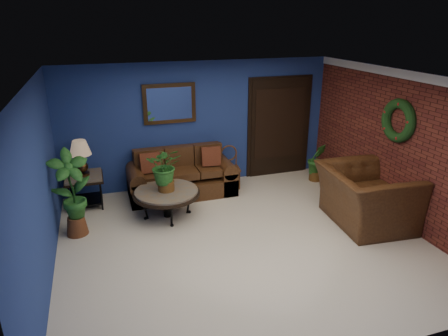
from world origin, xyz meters
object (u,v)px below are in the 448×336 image
object	(u,v)px
end_table	(84,182)
armchair	(365,197)
table_lamp	(81,154)
side_chair	(230,164)
sofa	(181,179)
coffee_table	(167,193)

from	to	relation	value
end_table	armchair	size ratio (longest dim) A/B	0.46
armchair	table_lamp	bearing A→B (deg)	69.41
side_chair	table_lamp	bearing A→B (deg)	-171.90
sofa	coffee_table	size ratio (longest dim) A/B	1.78
coffee_table	armchair	bearing A→B (deg)	-21.97
coffee_table	sofa	bearing A→B (deg)	63.70
sofa	side_chair	xyz separation A→B (m)	(1.03, 0.04, 0.18)
armchair	sofa	bearing A→B (deg)	56.01
table_lamp	armchair	xyz separation A→B (m)	(4.45, -2.13, -0.54)
sofa	end_table	size ratio (longest dim) A/B	3.06
coffee_table	end_table	world-z (taller)	end_table
side_chair	end_table	bearing A→B (deg)	-171.90
side_chair	armchair	xyz separation A→B (m)	(1.64, -2.19, -0.00)
table_lamp	end_table	bearing A→B (deg)	135.00
sofa	armchair	bearing A→B (deg)	-38.94
end_table	table_lamp	world-z (taller)	table_lamp
side_chair	coffee_table	bearing A→B (deg)	-140.73
armchair	coffee_table	bearing A→B (deg)	72.97
sofa	coffee_table	distance (m)	1.01
armchair	side_chair	bearing A→B (deg)	41.77
sofa	table_lamp	world-z (taller)	table_lamp
coffee_table	armchair	distance (m)	3.35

